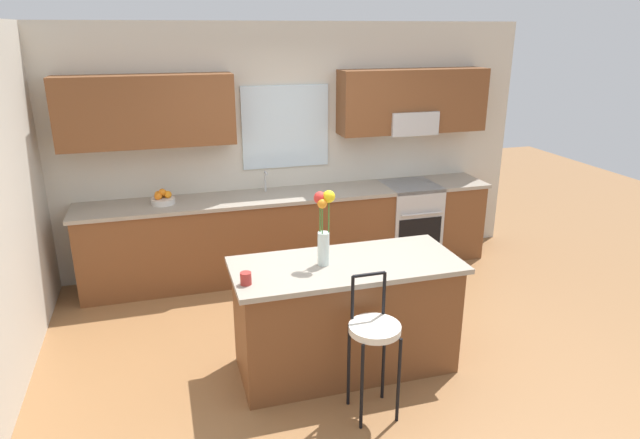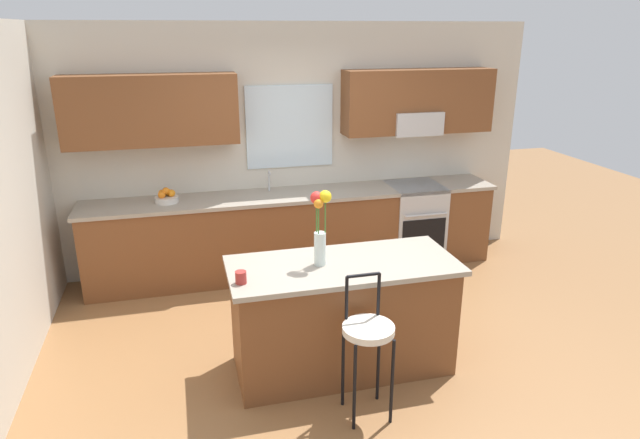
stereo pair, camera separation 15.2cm
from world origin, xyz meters
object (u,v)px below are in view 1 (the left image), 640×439
at_px(oven_range, 409,222).
at_px(bar_stool_near, 374,334).
at_px(kitchen_island, 346,316).
at_px(fruit_bowl_oranges, 163,199).
at_px(flower_vase, 324,225).
at_px(mug_ceramic, 246,278).

xyz_separation_m(oven_range, bar_stool_near, (-1.45, -2.54, 0.18)).
bearing_deg(kitchen_island, fruit_bowl_oranges, 123.75).
relative_size(kitchen_island, flower_vase, 3.02).
xyz_separation_m(flower_vase, fruit_bowl_oranges, (-1.14, 1.95, -0.27)).
bearing_deg(mug_ceramic, fruit_bowl_oranges, 103.58).
distance_m(kitchen_island, bar_stool_near, 0.62).
relative_size(oven_range, mug_ceramic, 10.22).
distance_m(oven_range, kitchen_island, 2.42).
bearing_deg(kitchen_island, oven_range, 53.15).
xyz_separation_m(flower_vase, mug_ceramic, (-0.62, -0.18, -0.28)).
xyz_separation_m(bar_stool_near, mug_ceramic, (-0.80, 0.44, 0.33)).
distance_m(bar_stool_near, mug_ceramic, 0.97).
height_order(oven_range, kitchen_island, same).
bearing_deg(flower_vase, oven_range, 49.64).
distance_m(kitchen_island, mug_ceramic, 0.96).
bearing_deg(fruit_bowl_oranges, mug_ceramic, -76.42).
relative_size(bar_stool_near, fruit_bowl_oranges, 4.34).
xyz_separation_m(oven_range, mug_ceramic, (-2.25, -2.10, 0.51)).
xyz_separation_m(bar_stool_near, flower_vase, (-0.18, 0.62, 0.61)).
xyz_separation_m(kitchen_island, flower_vase, (-0.18, 0.02, 0.78)).
distance_m(kitchen_island, flower_vase, 0.80).
bearing_deg(bar_stool_near, fruit_bowl_oranges, 117.13).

